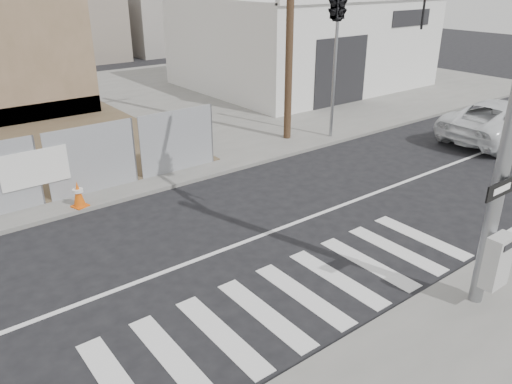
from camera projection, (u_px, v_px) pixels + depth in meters
ground at (232, 247)px, 12.00m from camera, size 100.00×100.00×0.00m
sidewalk_far at (51, 120)px, 22.13m from camera, size 50.00×20.00×0.12m
signal_pole at (388, 42)px, 9.99m from camera, size 0.96×5.87×7.00m
far_signal_pole at (336, 49)px, 18.41m from camera, size 0.16×0.20×5.60m
concrete_wall_right at (25, 44)px, 20.58m from camera, size 5.50×1.30×8.00m
auto_shop at (302, 41)px, 28.21m from camera, size 12.00×10.20×5.95m
suv at (503, 120)px, 19.39m from camera, size 5.73×2.73×1.58m
traffic_cone_d at (78, 194)px, 13.65m from camera, size 0.48×0.48×0.74m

